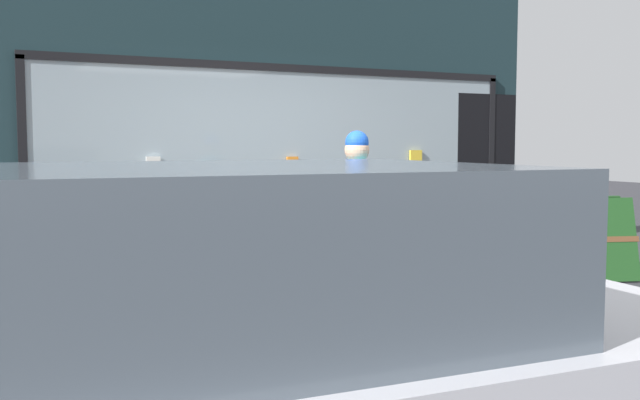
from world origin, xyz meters
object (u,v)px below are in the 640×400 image
object	(u,v)px
small_dog	(331,290)
parked_car	(177,366)
display_table_right	(451,219)
display_table_left	(114,236)
person_browsing	(357,211)
sandwich_board_sign	(603,237)

from	to	relation	value
small_dog	parked_car	world-z (taller)	parked_car
small_dog	display_table_right	bearing A→B (deg)	-90.29
small_dog	parked_car	distance (m)	3.38
display_table_left	parked_car	xyz separation A→B (m)	(-0.40, -3.38, -0.02)
parked_car	person_browsing	bearing A→B (deg)	54.29
display_table_right	sandwich_board_sign	bearing A→B (deg)	-1.83
person_browsing	small_dog	distance (m)	0.71
display_table_right	sandwich_board_sign	size ratio (longest dim) A/B	3.14
display_table_right	small_dog	bearing A→B (deg)	-158.05
display_table_right	sandwich_board_sign	xyz separation A→B (m)	(2.01, -0.06, -0.28)
display_table_right	parked_car	world-z (taller)	parked_car
display_table_left	small_dog	world-z (taller)	display_table_left
person_browsing	parked_car	xyz separation A→B (m)	(-2.30, -2.88, -0.18)
display_table_left	display_table_right	world-z (taller)	display_table_left
display_table_right	person_browsing	size ratio (longest dim) A/B	1.75
display_table_left	parked_car	bearing A→B (deg)	-96.71
small_dog	sandwich_board_sign	bearing A→B (deg)	-102.83
display_table_right	small_dog	distance (m)	1.86
small_dog	parked_car	size ratio (longest dim) A/B	0.14
display_table_right	sandwich_board_sign	world-z (taller)	display_table_right
display_table_right	parked_car	bearing A→B (deg)	-137.17
small_dog	sandwich_board_sign	size ratio (longest dim) A/B	0.65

